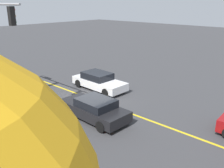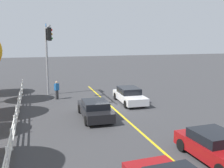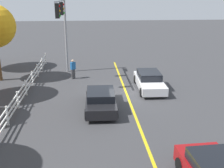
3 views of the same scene
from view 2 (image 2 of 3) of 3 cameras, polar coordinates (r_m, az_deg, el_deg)
The scene contains 8 objects.
ground_plane at distance 21.92m, azimuth 0.14°, elevation -5.07°, with size 120.00×120.00×0.00m, color #38383A.
lane_center_stripe at distance 18.28m, azimuth 3.75°, elevation -8.16°, with size 28.00×0.16×0.01m, color gold.
signal_assembly at distance 24.95m, azimuth -13.58°, elevation 7.80°, with size 6.91×0.38×6.93m.
car_0 at distance 23.45m, azimuth 3.73°, elevation -2.45°, with size 4.70×2.01×1.34m.
car_1 at distance 13.61m, azimuth 21.19°, elevation -12.38°, with size 4.24×2.16×1.34m.
car_2 at distance 19.05m, azimuth -3.66°, elevation -5.41°, with size 4.56×2.03×1.29m.
pedestrian at distance 25.20m, azimuth -11.71°, elevation -1.13°, with size 0.45×0.48×1.69m.
white_rail_fence at distance 18.07m, azimuth -19.87°, elevation -6.98°, with size 26.10×0.10×1.15m.
Camera 2 is at (-20.30, 6.02, 5.67)m, focal length 42.85 mm.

